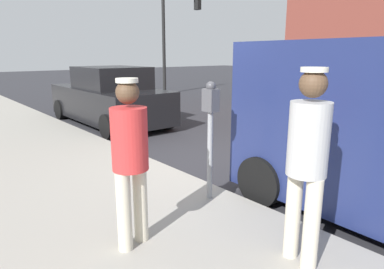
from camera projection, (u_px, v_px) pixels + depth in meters
ground_plane at (230, 169)px, 6.03m from camera, size 80.00×80.00×0.00m
sidewalk_slab at (15, 228)px, 3.83m from camera, size 5.00×32.00×0.15m
parking_meter_near at (210, 121)px, 4.22m from camera, size 0.14×0.18×1.52m
pedestrian_in_gray at (307, 156)px, 2.85m from camera, size 0.34×0.36×1.74m
pedestrian_in_red at (130, 154)px, 3.15m from camera, size 0.35×0.34×1.64m
parked_sedan_behind at (110, 98)px, 9.74m from camera, size 1.96×4.41×1.65m
traffic_light_corner at (177, 23)px, 17.03m from camera, size 2.48×0.42×5.20m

